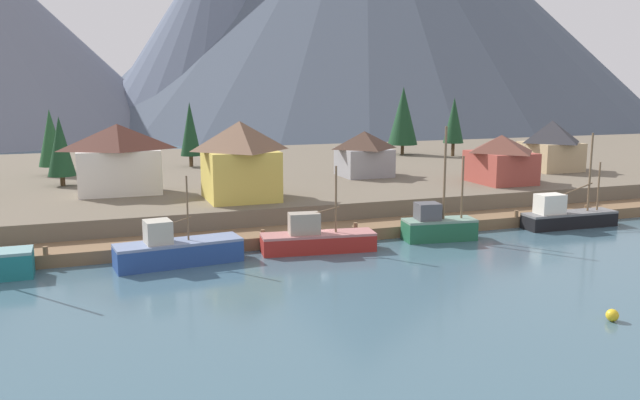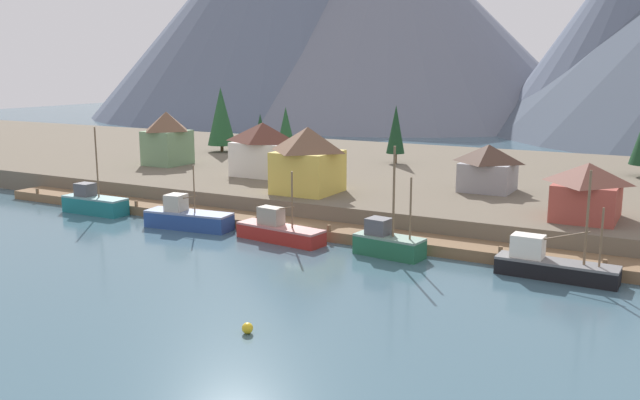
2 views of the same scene
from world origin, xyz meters
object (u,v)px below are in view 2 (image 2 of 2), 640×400
Objects in this scene: fishing_boat_green at (388,242)px; house_white at (263,149)px; house_yellow at (308,159)px; conifer_mid_right at (221,116)px; fishing_boat_teal at (94,203)px; channel_buoy at (247,328)px; house_grey at (488,167)px; fishing_boat_red at (279,231)px; house_green at (167,138)px; conifer_near_left at (260,136)px; fishing_boat_blue at (187,218)px; house_red at (587,190)px; fishing_boat_black at (551,265)px; conifer_near_right at (286,129)px; conifer_back_left at (396,129)px.

house_white is at bearing 151.11° from fishing_boat_green.
house_yellow is (10.37, -6.82, 0.22)m from house_white.
house_yellow is 39.40m from conifer_mid_right.
fishing_boat_green is at bearing -37.90° from house_yellow.
fishing_boat_teal is 13.80× the size of channel_buoy.
house_grey is at bearing -17.04° from conifer_mid_right.
fishing_boat_red is 1.14× the size of house_white.
fishing_boat_green is 0.93× the size of conifer_mid_right.
conifer_near_left is (12.32, 5.05, 0.33)m from house_green.
house_green is 10.61× the size of channel_buoy.
fishing_boat_teal is at bearing -102.23° from conifer_near_left.
fishing_boat_red is at bearing -5.66° from fishing_boat_blue.
fishing_boat_blue is at bearing -161.45° from house_red.
house_white is 27.13m from conifer_mid_right.
house_green is (-6.85, 20.18, 5.14)m from fishing_boat_teal.
fishing_boat_black is (13.56, 0.31, -0.14)m from fishing_boat_green.
conifer_near_left reaches higher than channel_buoy.
conifer_near_left is at bearing 146.84° from fishing_boat_green.
house_grey is at bearing 28.80° from fishing_boat_teal.
house_white is 1.05× the size of conifer_near_right.
house_grey reaches higher than fishing_boat_red.
fishing_boat_blue is (13.73, -0.61, -0.08)m from fishing_boat_teal.
conifer_back_left is at bearing 73.21° from fishing_boat_blue.
fishing_boat_teal is at bearing -75.65° from conifer_mid_right.
channel_buoy is (41.79, -40.78, -5.95)m from house_green.
channel_buoy is at bearing -94.41° from house_grey.
house_grey is 42.35m from channel_buoy.
house_grey is (-11.69, 9.83, 0.02)m from house_red.
house_yellow is 1.00× the size of conifer_near_left.
conifer_near_right reaches higher than channel_buoy.
fishing_boat_blue is at bearing -138.08° from house_grey.
conifer_mid_right is 1.25× the size of conifer_back_left.
conifer_near_right is at bearing 153.87° from house_red.
channel_buoy is (-14.15, -20.63, -0.72)m from fishing_boat_black.
conifer_near_right is at bearing 112.22° from house_white.
fishing_boat_black reaches higher than house_red.
house_green reaches higher than house_red.
channel_buoy is at bearing -44.30° from house_green.
fishing_boat_green is 30.91m from house_white.
fishing_boat_blue is at bearing -74.59° from conifer_near_right.
fishing_boat_green reaches higher than house_red.
house_red is (49.87, 11.52, 3.98)m from fishing_boat_teal.
fishing_boat_green is 1.25× the size of conifer_near_right.
conifer_near_right is at bearing 82.51° from fishing_boat_teal.
fishing_boat_green reaches higher than fishing_boat_red.
fishing_boat_blue is 14.62m from house_yellow.
fishing_boat_red is at bearing -171.77° from fishing_boat_green.
fishing_boat_blue reaches higher than channel_buoy.
conifer_near_left reaches higher than fishing_boat_red.
fishing_boat_blue is at bearing -57.88° from conifer_mid_right.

